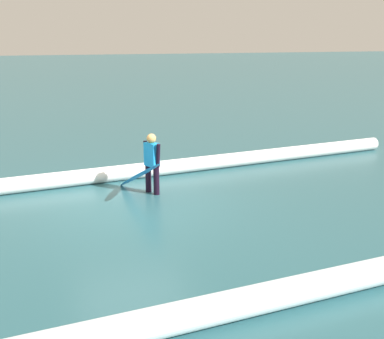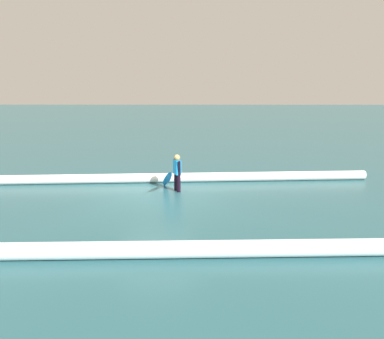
# 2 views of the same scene
# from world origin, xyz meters

# --- Properties ---
(ground_plane) EXTENTS (196.46, 196.46, 0.00)m
(ground_plane) POSITION_xyz_m (0.00, 0.00, 0.00)
(ground_plane) COLOR #27555D
(surfer) EXTENTS (0.33, 0.54, 1.42)m
(surfer) POSITION_xyz_m (-0.71, -0.67, 0.80)
(surfer) COLOR black
(surfer) RESTS_ON ground_plane
(surfboard) EXTENTS (0.66, 2.13, 1.06)m
(surfboard) POSITION_xyz_m (-0.35, -0.49, 0.52)
(surfboard) COLOR #268CE5
(surfboard) RESTS_ON ground_plane
(wave_crest_foreground) EXTENTS (17.33, 1.62, 0.39)m
(wave_crest_foreground) POSITION_xyz_m (-0.11, -1.97, 0.20)
(wave_crest_foreground) COLOR white
(wave_crest_foreground) RESTS_ON ground_plane
(wave_crest_midground) EXTENTS (25.05, 1.38, 0.40)m
(wave_crest_midground) POSITION_xyz_m (-1.91, 4.67, 0.20)
(wave_crest_midground) COLOR white
(wave_crest_midground) RESTS_ON ground_plane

